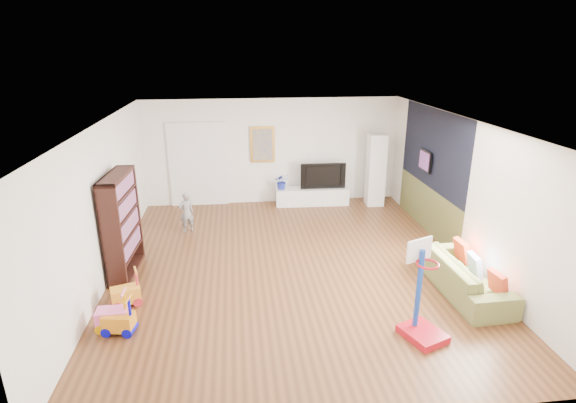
{
  "coord_description": "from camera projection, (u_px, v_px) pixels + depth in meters",
  "views": [
    {
      "loc": [
        -0.96,
        -7.53,
        3.94
      ],
      "look_at": [
        0.0,
        0.4,
        1.15
      ],
      "focal_mm": 28.0,
      "sensor_mm": 36.0,
      "label": 1
    }
  ],
  "objects": [
    {
      "name": "floor",
      "position": [
        291.0,
        266.0,
        8.47
      ],
      "size": [
        6.5,
        7.5,
        0.0
      ],
      "primitive_type": "cube",
      "color": "brown",
      "rests_on": "ground"
    },
    {
      "name": "ceiling",
      "position": [
        291.0,
        123.0,
        7.58
      ],
      "size": [
        6.5,
        7.5,
        0.0
      ],
      "primitive_type": "cube",
      "color": "white",
      "rests_on": "ground"
    },
    {
      "name": "wall_back",
      "position": [
        272.0,
        152.0,
        11.54
      ],
      "size": [
        6.5,
        0.0,
        2.7
      ],
      "primitive_type": "cube",
      "color": "white",
      "rests_on": "ground"
    },
    {
      "name": "wall_front",
      "position": [
        338.0,
        318.0,
        4.51
      ],
      "size": [
        6.5,
        0.0,
        2.7
      ],
      "primitive_type": "cube",
      "color": "white",
      "rests_on": "ground"
    },
    {
      "name": "wall_left",
      "position": [
        102.0,
        206.0,
        7.65
      ],
      "size": [
        0.0,
        7.5,
        2.7
      ],
      "primitive_type": "cube",
      "color": "silver",
      "rests_on": "ground"
    },
    {
      "name": "wall_right",
      "position": [
        463.0,
        192.0,
        8.39
      ],
      "size": [
        0.0,
        7.5,
        2.7
      ],
      "primitive_type": "cube",
      "color": "silver",
      "rests_on": "ground"
    },
    {
      "name": "navy_accent",
      "position": [
        433.0,
        149.0,
        9.54
      ],
      "size": [
        0.01,
        3.2,
        1.7
      ],
      "primitive_type": "cube",
      "color": "black",
      "rests_on": "wall_right"
    },
    {
      "name": "olive_wainscot",
      "position": [
        427.0,
        209.0,
        9.98
      ],
      "size": [
        0.01,
        3.2,
        1.0
      ],
      "primitive_type": "cube",
      "color": "brown",
      "rests_on": "wall_right"
    },
    {
      "name": "doorway",
      "position": [
        198.0,
        166.0,
        11.38
      ],
      "size": [
        1.45,
        0.06,
        2.1
      ],
      "primitive_type": "cube",
      "color": "white",
      "rests_on": "ground"
    },
    {
      "name": "painting_back",
      "position": [
        263.0,
        145.0,
        11.4
      ],
      "size": [
        0.62,
        0.06,
        0.92
      ],
      "primitive_type": "cube",
      "color": "gold",
      "rests_on": "wall_back"
    },
    {
      "name": "artwork_right",
      "position": [
        425.0,
        161.0,
        9.82
      ],
      "size": [
        0.04,
        0.56,
        0.46
      ],
      "primitive_type": "cube",
      "color": "#7F3F8C",
      "rests_on": "wall_right"
    },
    {
      "name": "media_console",
      "position": [
        312.0,
        196.0,
        11.69
      ],
      "size": [
        1.9,
        0.54,
        0.44
      ],
      "primitive_type": "cube",
      "rotation": [
        0.0,
        0.0,
        -0.04
      ],
      "color": "white",
      "rests_on": "ground"
    },
    {
      "name": "tall_cabinet",
      "position": [
        376.0,
        170.0,
        11.45
      ],
      "size": [
        0.45,
        0.45,
        1.85
      ],
      "primitive_type": "cube",
      "rotation": [
        0.0,
        0.0,
        -0.05
      ],
      "color": "white",
      "rests_on": "ground"
    },
    {
      "name": "bookshelf",
      "position": [
        122.0,
        225.0,
        7.95
      ],
      "size": [
        0.4,
        1.29,
        1.86
      ],
      "primitive_type": "cube",
      "rotation": [
        0.0,
        0.0,
        -0.05
      ],
      "color": "black",
      "rests_on": "ground"
    },
    {
      "name": "sofa",
      "position": [
        464.0,
        275.0,
        7.51
      ],
      "size": [
        0.86,
        2.06,
        0.6
      ],
      "primitive_type": "imported",
      "rotation": [
        0.0,
        0.0,
        1.6
      ],
      "color": "olive",
      "rests_on": "ground"
    },
    {
      "name": "basketball_hoop",
      "position": [
        427.0,
        293.0,
        6.16
      ],
      "size": [
        0.69,
        0.75,
        1.45
      ],
      "primitive_type": "cube",
      "rotation": [
        0.0,
        0.0,
        0.38
      ],
      "color": "#AC0F1C",
      "rests_on": "ground"
    },
    {
      "name": "ride_on_yellow",
      "position": [
        125.0,
        289.0,
        7.09
      ],
      "size": [
        0.51,
        0.4,
        0.59
      ],
      "primitive_type": "cube",
      "rotation": [
        0.0,
        0.0,
        0.32
      ],
      "color": "gold",
      "rests_on": "ground"
    },
    {
      "name": "ride_on_orange",
      "position": [
        118.0,
        316.0,
        6.4
      ],
      "size": [
        0.47,
        0.34,
        0.57
      ],
      "primitive_type": "cube",
      "rotation": [
        0.0,
        0.0,
        -0.18
      ],
      "color": "orange",
      "rests_on": "ground"
    },
    {
      "name": "ride_on_pink",
      "position": [
        112.0,
        311.0,
        6.49
      ],
      "size": [
        0.45,
        0.28,
        0.6
      ],
      "primitive_type": "cube",
      "rotation": [
        0.0,
        0.0,
        0.01
      ],
      "color": "pink",
      "rests_on": "ground"
    },
    {
      "name": "child",
      "position": [
        186.0,
        212.0,
        9.88
      ],
      "size": [
        0.4,
        0.34,
        0.92
      ],
      "primitive_type": "imported",
      "rotation": [
        0.0,
        0.0,
        3.59
      ],
      "color": "gray",
      "rests_on": "ground"
    },
    {
      "name": "tv",
      "position": [
        322.0,
        175.0,
        11.58
      ],
      "size": [
        1.16,
        0.17,
        0.67
      ],
      "primitive_type": "imported",
      "rotation": [
        0.0,
        0.0,
        -0.02
      ],
      "color": "black",
      "rests_on": "media_console"
    },
    {
      "name": "vase_plant",
      "position": [
        282.0,
        181.0,
        11.48
      ],
      "size": [
        0.38,
        0.33,
        0.41
      ],
      "primitive_type": "imported",
      "rotation": [
        0.0,
        0.0,
        -0.02
      ],
      "color": "#1C2A9C",
      "rests_on": "media_console"
    },
    {
      "name": "pillow_left",
      "position": [
        498.0,
        283.0,
        6.92
      ],
      "size": [
        0.14,
        0.37,
        0.36
      ],
      "primitive_type": "cube",
      "rotation": [
        0.0,
        0.0,
        0.11
      ],
      "color": "#B9351F",
      "rests_on": "sofa"
    },
    {
      "name": "pillow_center",
      "position": [
        475.0,
        265.0,
        7.49
      ],
      "size": [
        0.12,
        0.37,
        0.36
      ],
      "primitive_type": "cube",
      "rotation": [
        0.0,
        0.0,
        -0.06
      ],
      "color": "silver",
      "rests_on": "sofa"
    },
    {
      "name": "pillow_right",
      "position": [
        462.0,
        250.0,
        8.02
      ],
      "size": [
        0.12,
        0.39,
        0.38
      ],
      "primitive_type": "cube",
      "rotation": [
        0.0,
        0.0,
        0.05
      ],
      "color": "#B82D14",
      "rests_on": "sofa"
    }
  ]
}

